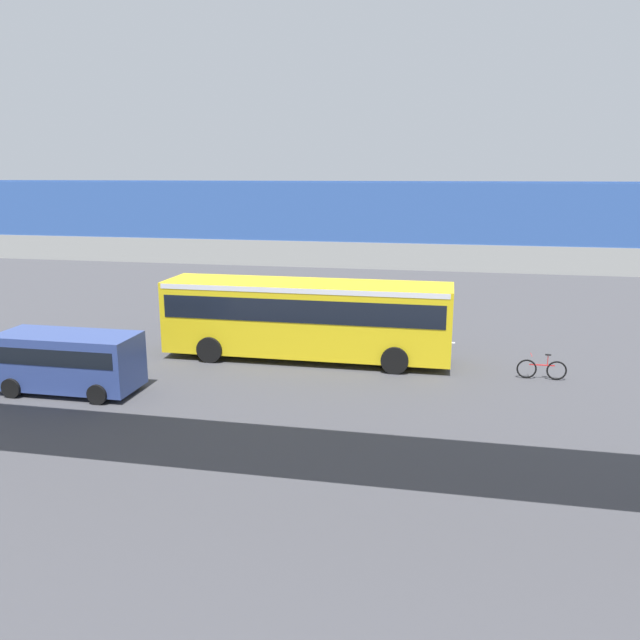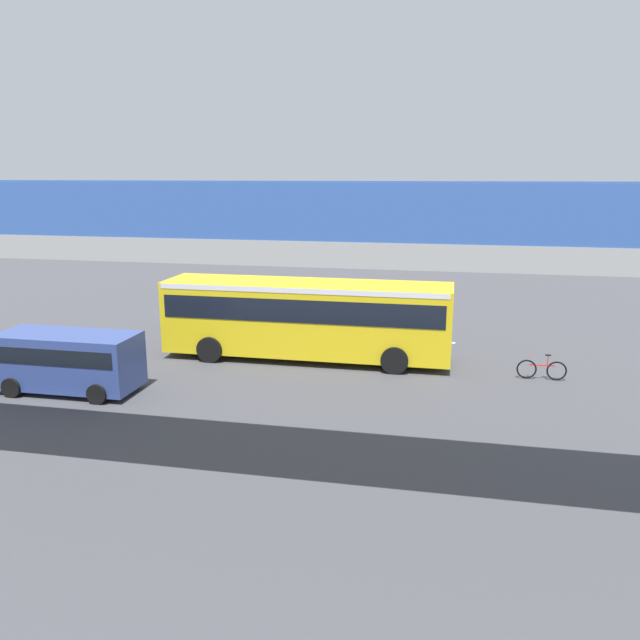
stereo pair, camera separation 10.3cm
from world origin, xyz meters
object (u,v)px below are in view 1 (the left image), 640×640
Objects in this scene: pedestrian at (169,308)px; bicycle_red at (542,369)px; city_bus at (306,313)px; parked_van at (69,358)px.

bicycle_red is at bearing 163.26° from pedestrian.
city_bus reaches higher than pedestrian.
city_bus reaches higher than bicycle_red.
pedestrian is at bearing -16.74° from bicycle_red.
parked_van is 9.77m from pedestrian.
bicycle_red is at bearing -163.97° from parked_van.
city_bus is 9.19m from bicycle_red.
parked_van is (7.12, 5.52, -0.70)m from city_bus.
pedestrian is (0.79, -9.74, -0.30)m from parked_van.
bicycle_red is 0.99× the size of pedestrian.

